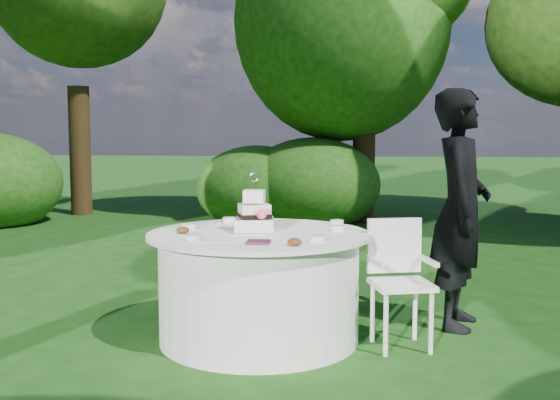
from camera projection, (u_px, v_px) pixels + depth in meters
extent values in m
plane|color=#153D10|center=(259.00, 339.00, 4.66)|extent=(80.00, 80.00, 0.00)
cube|color=#491F37|center=(258.00, 242.00, 4.11)|extent=(0.14, 0.14, 0.02)
ellipsoid|color=white|center=(208.00, 243.00, 4.11)|extent=(0.48, 0.07, 0.01)
imported|color=black|center=(460.00, 209.00, 4.90)|extent=(0.56, 0.73, 1.79)
cylinder|color=silver|center=(259.00, 288.00, 4.62)|extent=(1.40, 1.40, 0.74)
cylinder|color=white|center=(259.00, 234.00, 4.58)|extent=(1.56, 1.56, 0.03)
cube|color=beige|center=(254.00, 224.00, 4.63)|extent=(0.30, 0.30, 0.09)
cube|color=white|center=(254.00, 210.00, 4.62)|extent=(0.26, 0.26, 0.09)
cube|color=white|center=(254.00, 196.00, 4.61)|extent=(0.15, 0.15, 0.09)
cube|color=black|center=(254.00, 215.00, 4.62)|extent=(0.28, 0.28, 0.03)
sphere|color=#F74879|center=(262.00, 214.00, 4.51)|extent=(0.07, 0.07, 0.07)
cylinder|color=silver|center=(254.00, 186.00, 4.60)|extent=(0.01, 0.01, 0.05)
torus|color=silver|center=(254.00, 177.00, 4.59)|extent=(0.07, 0.02, 0.07)
cube|color=white|center=(402.00, 285.00, 4.43)|extent=(0.47, 0.47, 0.04)
cube|color=silver|center=(394.00, 245.00, 4.58)|extent=(0.38, 0.14, 0.38)
cylinder|color=silver|center=(386.00, 325.00, 4.28)|extent=(0.03, 0.03, 0.42)
cylinder|color=silver|center=(431.00, 323.00, 4.33)|extent=(0.03, 0.03, 0.42)
cylinder|color=white|center=(373.00, 312.00, 4.59)|extent=(0.03, 0.03, 0.42)
cylinder|color=white|center=(415.00, 311.00, 4.63)|extent=(0.03, 0.03, 0.42)
cube|color=silver|center=(376.00, 262.00, 4.39)|extent=(0.12, 0.34, 0.03)
cube|color=silver|center=(428.00, 261.00, 4.44)|extent=(0.12, 0.34, 0.03)
cylinder|color=silver|center=(317.00, 238.00, 4.19)|extent=(0.10, 0.10, 0.04)
cylinder|color=silver|center=(192.00, 238.00, 4.20)|extent=(0.10, 0.10, 0.04)
cylinder|color=silver|center=(229.00, 220.00, 5.10)|extent=(0.10, 0.10, 0.04)
cylinder|color=silver|center=(337.00, 223.00, 4.94)|extent=(0.10, 0.10, 0.04)
cylinder|color=silver|center=(337.00, 228.00, 4.64)|extent=(0.10, 0.10, 0.04)
cylinder|color=silver|center=(189.00, 227.00, 4.73)|extent=(0.10, 0.10, 0.04)
ellipsoid|color=#562D16|center=(183.00, 230.00, 4.52)|extent=(0.09, 0.09, 0.05)
ellipsoid|color=#562D16|center=(294.00, 242.00, 4.02)|extent=(0.09, 0.09, 0.05)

